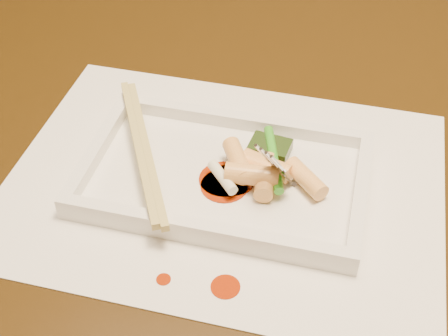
% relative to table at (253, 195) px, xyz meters
% --- Properties ---
extents(table, '(1.40, 0.90, 0.75)m').
position_rel_table_xyz_m(table, '(0.00, 0.00, 0.00)').
color(table, black).
rests_on(table, ground).
extents(placemat, '(0.40, 0.30, 0.00)m').
position_rel_table_xyz_m(placemat, '(-0.01, -0.09, 0.10)').
color(placemat, white).
rests_on(placemat, table).
extents(sauce_splatter_a, '(0.02, 0.02, 0.00)m').
position_rel_table_xyz_m(sauce_splatter_a, '(0.02, -0.20, 0.10)').
color(sauce_splatter_a, '#9C2604').
rests_on(sauce_splatter_a, placemat).
extents(sauce_splatter_b, '(0.01, 0.01, 0.00)m').
position_rel_table_xyz_m(sauce_splatter_b, '(-0.03, -0.21, 0.10)').
color(sauce_splatter_b, '#9C2604').
rests_on(sauce_splatter_b, placemat).
extents(plate_base, '(0.26, 0.16, 0.01)m').
position_rel_table_xyz_m(plate_base, '(-0.01, -0.09, 0.11)').
color(plate_base, white).
rests_on(plate_base, placemat).
extents(plate_rim_far, '(0.26, 0.01, 0.01)m').
position_rel_table_xyz_m(plate_rim_far, '(-0.01, -0.01, 0.12)').
color(plate_rim_far, white).
rests_on(plate_rim_far, plate_base).
extents(plate_rim_near, '(0.26, 0.01, 0.01)m').
position_rel_table_xyz_m(plate_rim_near, '(-0.01, -0.16, 0.12)').
color(plate_rim_near, white).
rests_on(plate_rim_near, plate_base).
extents(plate_rim_left, '(0.01, 0.14, 0.01)m').
position_rel_table_xyz_m(plate_rim_left, '(-0.14, -0.09, 0.12)').
color(plate_rim_left, white).
rests_on(plate_rim_left, plate_base).
extents(plate_rim_right, '(0.01, 0.14, 0.01)m').
position_rel_table_xyz_m(plate_rim_right, '(0.11, -0.09, 0.12)').
color(plate_rim_right, white).
rests_on(plate_rim_right, plate_base).
extents(veg_piece, '(0.04, 0.03, 0.01)m').
position_rel_table_xyz_m(veg_piece, '(0.02, -0.05, 0.12)').
color(veg_piece, black).
rests_on(veg_piece, plate_base).
extents(scallion_white, '(0.03, 0.04, 0.01)m').
position_rel_table_xyz_m(scallion_white, '(-0.01, -0.10, 0.12)').
color(scallion_white, '#EAEACC').
rests_on(scallion_white, plate_base).
extents(scallion_green, '(0.03, 0.08, 0.01)m').
position_rel_table_xyz_m(scallion_green, '(0.03, -0.07, 0.12)').
color(scallion_green, '#289017').
rests_on(scallion_green, plate_base).
extents(chopstick_a, '(0.10, 0.18, 0.01)m').
position_rel_table_xyz_m(chopstick_a, '(-0.09, -0.09, 0.13)').
color(chopstick_a, tan).
rests_on(chopstick_a, plate_rim_near).
extents(chopstick_b, '(0.10, 0.18, 0.01)m').
position_rel_table_xyz_m(chopstick_b, '(-0.09, -0.09, 0.13)').
color(chopstick_b, tan).
rests_on(chopstick_b, plate_rim_near).
extents(fork, '(0.09, 0.10, 0.14)m').
position_rel_table_xyz_m(fork, '(0.06, -0.07, 0.18)').
color(fork, silver).
rests_on(fork, plate_base).
extents(sauce_blob_0, '(0.04, 0.04, 0.00)m').
position_rel_table_xyz_m(sauce_blob_0, '(-0.01, -0.10, 0.11)').
color(sauce_blob_0, '#9C2604').
rests_on(sauce_blob_0, plate_base).
extents(sauce_blob_1, '(0.05, 0.05, 0.00)m').
position_rel_table_xyz_m(sauce_blob_1, '(-0.01, -0.09, 0.11)').
color(sauce_blob_1, '#9C2604').
rests_on(sauce_blob_1, plate_base).
extents(sauce_blob_2, '(0.04, 0.04, 0.00)m').
position_rel_table_xyz_m(sauce_blob_2, '(-0.00, -0.09, 0.11)').
color(sauce_blob_2, '#9C2604').
rests_on(sauce_blob_2, plate_base).
extents(rice_cake_0, '(0.04, 0.03, 0.02)m').
position_rel_table_xyz_m(rice_cake_0, '(0.02, -0.08, 0.12)').
color(rice_cake_0, '#FECF76').
rests_on(rice_cake_0, plate_base).
extents(rice_cake_1, '(0.04, 0.04, 0.02)m').
position_rel_table_xyz_m(rice_cake_1, '(0.06, -0.08, 0.12)').
color(rice_cake_1, '#FECF76').
rests_on(rice_cake_1, plate_base).
extents(rice_cake_2, '(0.05, 0.02, 0.02)m').
position_rel_table_xyz_m(rice_cake_2, '(0.02, -0.10, 0.13)').
color(rice_cake_2, '#FECF76').
rests_on(rice_cake_2, plate_base).
extents(rice_cake_3, '(0.02, 0.05, 0.02)m').
position_rel_table_xyz_m(rice_cake_3, '(0.03, -0.09, 0.12)').
color(rice_cake_3, '#FECF76').
rests_on(rice_cake_3, plate_base).
extents(rice_cake_4, '(0.05, 0.03, 0.02)m').
position_rel_table_xyz_m(rice_cake_4, '(0.02, -0.08, 0.12)').
color(rice_cake_4, '#FECF76').
rests_on(rice_cake_4, plate_base).
extents(rice_cake_5, '(0.04, 0.05, 0.02)m').
position_rel_table_xyz_m(rice_cake_5, '(-0.00, -0.08, 0.13)').
color(rice_cake_5, '#FECF76').
rests_on(rice_cake_5, plate_base).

